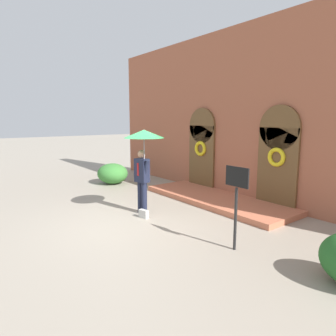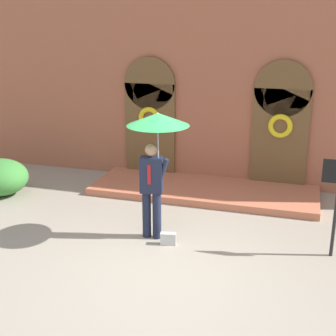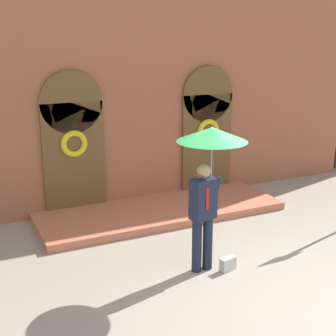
% 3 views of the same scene
% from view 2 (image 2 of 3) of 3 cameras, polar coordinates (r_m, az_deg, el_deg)
% --- Properties ---
extents(ground_plane, '(80.00, 80.00, 0.00)m').
position_cam_2_polar(ground_plane, '(8.31, -0.30, -10.25)').
color(ground_plane, gray).
extents(building_facade, '(14.00, 2.30, 5.60)m').
position_cam_2_polar(building_facade, '(11.45, 5.89, 11.45)').
color(building_facade, '#9E563D').
rests_on(building_facade, ground).
extents(person_with_umbrella, '(1.10, 1.10, 2.36)m').
position_cam_2_polar(person_with_umbrella, '(8.18, -1.44, 3.65)').
color(person_with_umbrella, '#191E33').
rests_on(person_with_umbrella, ground).
extents(handbag, '(0.30, 0.17, 0.22)m').
position_cam_2_polar(handbag, '(8.54, 0.02, -8.61)').
color(handbag, '#B7B7B2').
rests_on(handbag, ground).
extents(shrub_left, '(1.32, 1.22, 0.83)m').
position_cam_2_polar(shrub_left, '(11.49, -19.82, -1.05)').
color(shrub_left, '#387A33').
rests_on(shrub_left, ground).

